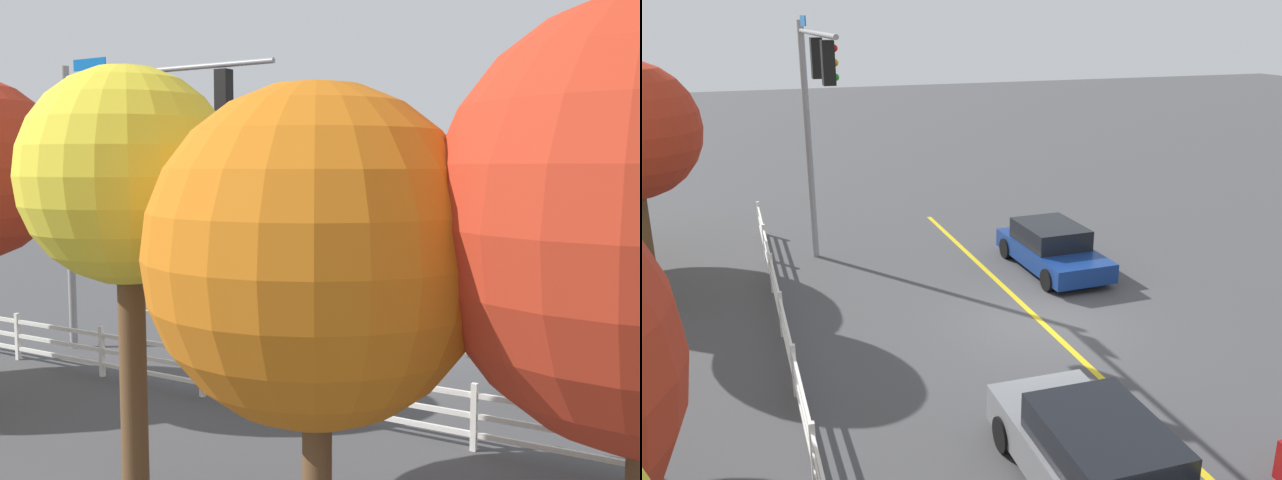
{
  "view_description": "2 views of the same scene",
  "coord_description": "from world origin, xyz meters",
  "views": [
    {
      "loc": [
        -8.37,
        17.9,
        4.74
      ],
      "look_at": [
        1.16,
        1.77,
        2.86
      ],
      "focal_mm": 42.02,
      "sensor_mm": 36.0,
      "label": 1
    },
    {
      "loc": [
        -14.27,
        7.06,
        7.38
      ],
      "look_at": [
        0.38,
        1.99,
        2.28
      ],
      "focal_mm": 38.65,
      "sensor_mm": 36.0,
      "label": 2
    }
  ],
  "objects": [
    {
      "name": "ground_plane",
      "position": [
        0.0,
        0.0,
        0.0
      ],
      "size": [
        120.0,
        120.0,
        0.0
      ],
      "primitive_type": "plane",
      "color": "#444447"
    },
    {
      "name": "car_3",
      "position": [
        3.4,
        -1.93,
        0.67
      ],
      "size": [
        4.33,
        2.05,
        1.37
      ],
      "rotation": [
        0.0,
        0.0,
        3.16
      ],
      "color": "navy",
      "rests_on": "ground_plane"
    },
    {
      "name": "tree_3",
      "position": [
        -4.31,
        11.08,
        3.77
      ],
      "size": [
        3.71,
        3.71,
        5.64
      ],
      "color": "brown",
      "rests_on": "ground_plane"
    },
    {
      "name": "white_rail_fence",
      "position": [
        -3.0,
        6.22,
        0.6
      ],
      "size": [
        26.1,
        0.1,
        1.15
      ],
      "color": "white",
      "rests_on": "ground_plane"
    },
    {
      "name": "lane_center_stripe",
      "position": [
        -4.0,
        0.0,
        0.0
      ],
      "size": [
        28.0,
        0.16,
        0.01
      ],
      "primitive_type": "cube",
      "color": "gold",
      "rests_on": "ground_plane"
    },
    {
      "name": "signal_assembly",
      "position": [
        4.98,
        4.67,
        5.12
      ],
      "size": [
        6.43,
        0.38,
        7.34
      ],
      "color": "gray",
      "rests_on": "ground_plane"
    },
    {
      "name": "car_1",
      "position": [
        -6.3,
        2.07,
        0.73
      ],
      "size": [
        4.76,
        2.07,
        1.5
      ],
      "rotation": [
        0.0,
        0.0,
        -0.02
      ],
      "color": "slate",
      "rests_on": "ground_plane"
    },
    {
      "name": "tree_1",
      "position": [
        -1.05,
        10.56,
        4.55
      ],
      "size": [
        2.94,
        2.94,
        6.08
      ],
      "color": "brown",
      "rests_on": "ground_plane"
    }
  ]
}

